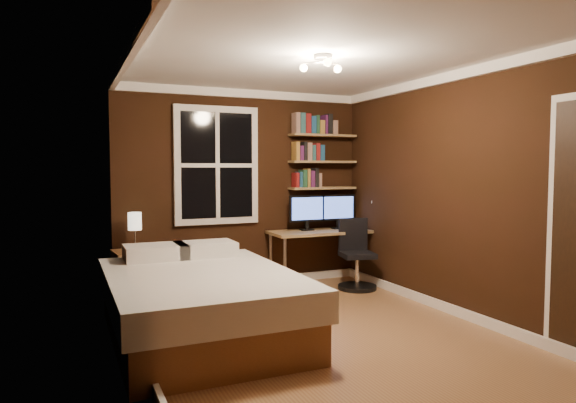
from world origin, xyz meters
name	(u,v)px	position (x,y,z in m)	size (l,w,h in m)	color
floor	(317,334)	(0.00, 0.00, 0.00)	(4.20, 4.20, 0.00)	#945E3B
wall_back	(243,189)	(0.00, 2.10, 1.25)	(3.20, 0.04, 2.50)	black
wall_left	(133,203)	(-1.60, 0.00, 1.25)	(0.04, 4.20, 2.50)	black
wall_right	(457,194)	(1.60, 0.00, 1.25)	(0.04, 4.20, 2.50)	black
ceiling	(318,57)	(0.00, 0.00, 2.50)	(3.20, 4.20, 0.02)	white
window	(217,165)	(-0.35, 2.06, 1.55)	(1.06, 0.06, 1.46)	white
ceiling_fixture	(323,66)	(0.00, -0.10, 2.40)	(0.44, 0.44, 0.18)	beige
bookshelf_lower	(322,188)	(1.08, 1.98, 1.25)	(0.92, 0.22, 0.03)	#9F7F4D
books_row_lower	(323,178)	(1.08, 1.98, 1.38)	(0.42, 0.16, 0.23)	maroon
bookshelf_middle	(323,162)	(1.08, 1.98, 1.60)	(0.92, 0.22, 0.03)	#9F7F4D
books_row_middle	(323,152)	(1.08, 1.98, 1.73)	(0.42, 0.16, 0.23)	navy
bookshelf_upper	(323,135)	(1.08, 1.98, 1.95)	(0.92, 0.22, 0.03)	#9F7F4D
books_row_upper	(323,126)	(1.08, 1.98, 2.08)	(0.54, 0.16, 0.23)	#225134
bed	(200,302)	(-1.00, 0.34, 0.32)	(1.58, 2.19, 0.74)	brown
nightstand	(136,276)	(-1.37, 1.85, 0.29)	(0.47, 0.47, 0.58)	brown
bedside_lamp	(135,232)	(-1.37, 1.85, 0.80)	(0.15, 0.15, 0.43)	beige
radiator	(220,266)	(-0.34, 1.99, 0.30)	(0.39, 0.14, 0.59)	silver
desk	(326,235)	(1.04, 1.80, 0.64)	(1.48, 0.56, 0.70)	#9F7F4D
monitor_left	(307,213)	(0.80, 1.88, 0.93)	(0.49, 0.12, 0.46)	black
monitor_right	(338,212)	(1.26, 1.88, 0.93)	(0.49, 0.12, 0.46)	black
desk_lamp	(372,213)	(1.65, 1.65, 0.92)	(0.14, 0.32, 0.44)	silver
office_chair	(356,263)	(1.26, 1.39, 0.32)	(0.48, 0.48, 0.88)	black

